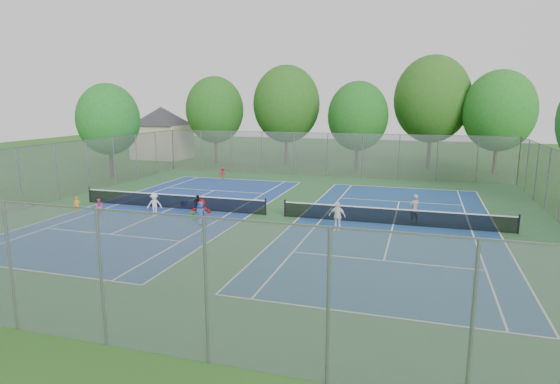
% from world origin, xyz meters
% --- Properties ---
extents(ground, '(120.00, 120.00, 0.00)m').
position_xyz_m(ground, '(0.00, 0.00, 0.00)').
color(ground, '#26551A').
rests_on(ground, ground).
extents(court_pad, '(32.00, 32.00, 0.01)m').
position_xyz_m(court_pad, '(0.00, 0.00, 0.01)').
color(court_pad, '#2B5A32').
rests_on(court_pad, ground).
extents(court_left, '(10.97, 23.77, 0.01)m').
position_xyz_m(court_left, '(-7.00, 0.00, 0.02)').
color(court_left, navy).
rests_on(court_left, court_pad).
extents(court_right, '(10.97, 23.77, 0.01)m').
position_xyz_m(court_right, '(7.00, 0.00, 0.02)').
color(court_right, navy).
rests_on(court_right, court_pad).
extents(net_left, '(12.87, 0.10, 0.91)m').
position_xyz_m(net_left, '(-7.00, 0.00, 0.46)').
color(net_left, black).
rests_on(net_left, ground).
extents(net_right, '(12.87, 0.10, 0.91)m').
position_xyz_m(net_right, '(7.00, 0.00, 0.46)').
color(net_right, black).
rests_on(net_right, ground).
extents(fence_north, '(32.00, 0.10, 4.00)m').
position_xyz_m(fence_north, '(0.00, 16.00, 2.00)').
color(fence_north, gray).
rests_on(fence_north, ground).
extents(fence_south, '(32.00, 0.10, 4.00)m').
position_xyz_m(fence_south, '(0.00, -16.00, 2.00)').
color(fence_south, gray).
rests_on(fence_south, ground).
extents(fence_west, '(0.10, 32.00, 4.00)m').
position_xyz_m(fence_west, '(-16.00, 0.00, 2.00)').
color(fence_west, gray).
rests_on(fence_west, ground).
extents(house, '(11.03, 11.03, 7.30)m').
position_xyz_m(house, '(-22.00, 24.00, 4.21)').
color(house, '#B7A88C').
rests_on(house, ground).
extents(tree_nw, '(6.40, 6.40, 9.58)m').
position_xyz_m(tree_nw, '(-14.00, 22.00, 5.89)').
color(tree_nw, '#443326').
rests_on(tree_nw, ground).
extents(tree_nl, '(7.20, 7.20, 10.69)m').
position_xyz_m(tree_nl, '(-6.00, 23.00, 6.54)').
color(tree_nl, '#443326').
rests_on(tree_nl, ground).
extents(tree_nc, '(6.00, 6.00, 8.85)m').
position_xyz_m(tree_nc, '(2.00, 21.00, 5.39)').
color(tree_nc, '#443326').
rests_on(tree_nc, ground).
extents(tree_nr, '(7.60, 7.60, 11.42)m').
position_xyz_m(tree_nr, '(9.00, 24.00, 7.04)').
color(tree_nr, '#443326').
rests_on(tree_nr, ground).
extents(tree_ne, '(6.60, 6.60, 9.77)m').
position_xyz_m(tree_ne, '(15.00, 22.00, 5.97)').
color(tree_ne, '#443326').
rests_on(tree_ne, ground).
extents(tree_side_w, '(5.60, 5.60, 8.47)m').
position_xyz_m(tree_side_w, '(-19.00, 10.00, 5.24)').
color(tree_side_w, '#443326').
rests_on(tree_side_w, ground).
extents(ball_crate, '(0.41, 0.41, 0.31)m').
position_xyz_m(ball_crate, '(-6.71, 1.03, 0.16)').
color(ball_crate, blue).
rests_on(ball_crate, ground).
extents(ball_hopper, '(0.34, 0.34, 0.51)m').
position_xyz_m(ball_hopper, '(-4.32, -2.41, 0.25)').
color(ball_hopper, green).
rests_on(ball_hopper, ground).
extents(student_a, '(0.46, 0.41, 1.05)m').
position_xyz_m(student_a, '(-11.96, -2.95, 0.52)').
color(student_a, orange).
rests_on(student_a, ground).
extents(student_b, '(0.52, 0.41, 1.05)m').
position_xyz_m(student_b, '(-10.26, -3.01, 0.52)').
color(student_b, '#D45285').
rests_on(student_b, ground).
extents(student_c, '(1.02, 0.86, 1.37)m').
position_xyz_m(student_c, '(-7.08, -1.99, 0.69)').
color(student_c, silver).
rests_on(student_c, ground).
extents(student_d, '(0.72, 0.47, 1.14)m').
position_xyz_m(student_d, '(-4.88, -0.60, 0.57)').
color(student_d, black).
rests_on(student_d, ground).
extents(student_e, '(0.72, 0.51, 1.37)m').
position_xyz_m(student_e, '(-3.33, -3.29, 0.68)').
color(student_e, '#284596').
rests_on(student_e, ground).
extents(student_f, '(1.41, 0.54, 1.49)m').
position_xyz_m(student_f, '(-3.32, -3.16, 0.74)').
color(student_f, red).
rests_on(student_f, ground).
extents(child_far_baseline, '(0.69, 0.41, 1.05)m').
position_xyz_m(child_far_baseline, '(-8.65, 11.75, 0.52)').
color(child_far_baseline, maroon).
rests_on(child_far_baseline, ground).
extents(instructor, '(0.74, 0.68, 1.69)m').
position_xyz_m(instructor, '(8.10, 0.67, 0.85)').
color(instructor, gray).
rests_on(instructor, ground).
extents(teen_court_b, '(0.97, 0.52, 1.58)m').
position_xyz_m(teen_court_b, '(4.15, -2.06, 0.79)').
color(teen_court_b, white).
rests_on(teen_court_b, ground).
extents(tennis_ball_0, '(0.07, 0.07, 0.07)m').
position_xyz_m(tennis_ball_0, '(-9.40, -3.49, 0.03)').
color(tennis_ball_0, '#EDF438').
rests_on(tennis_ball_0, ground).
extents(tennis_ball_1, '(0.07, 0.07, 0.07)m').
position_xyz_m(tennis_ball_1, '(-8.41, -6.67, 0.03)').
color(tennis_ball_1, gold).
rests_on(tennis_ball_1, ground).
extents(tennis_ball_2, '(0.07, 0.07, 0.07)m').
position_xyz_m(tennis_ball_2, '(-8.97, -4.22, 0.03)').
color(tennis_ball_2, gold).
rests_on(tennis_ball_2, ground).
extents(tennis_ball_3, '(0.07, 0.07, 0.07)m').
position_xyz_m(tennis_ball_3, '(-8.90, -4.76, 0.03)').
color(tennis_ball_3, yellow).
rests_on(tennis_ball_3, ground).
extents(tennis_ball_4, '(0.07, 0.07, 0.07)m').
position_xyz_m(tennis_ball_4, '(-4.12, -5.78, 0.03)').
color(tennis_ball_4, gold).
rests_on(tennis_ball_4, ground).
extents(tennis_ball_5, '(0.07, 0.07, 0.07)m').
position_xyz_m(tennis_ball_5, '(-4.61, -3.54, 0.03)').
color(tennis_ball_5, '#D7E936').
rests_on(tennis_ball_5, ground).
extents(tennis_ball_6, '(0.07, 0.07, 0.07)m').
position_xyz_m(tennis_ball_6, '(-4.29, -3.60, 0.03)').
color(tennis_ball_6, '#B9CF30').
rests_on(tennis_ball_6, ground).
extents(tennis_ball_7, '(0.07, 0.07, 0.07)m').
position_xyz_m(tennis_ball_7, '(-7.15, -3.40, 0.03)').
color(tennis_ball_7, gold).
rests_on(tennis_ball_7, ground).
extents(tennis_ball_8, '(0.07, 0.07, 0.07)m').
position_xyz_m(tennis_ball_8, '(-8.58, -6.81, 0.03)').
color(tennis_ball_8, gold).
rests_on(tennis_ball_8, ground).
extents(tennis_ball_9, '(0.07, 0.07, 0.07)m').
position_xyz_m(tennis_ball_9, '(-2.62, -2.05, 0.03)').
color(tennis_ball_9, '#C4DD33').
rests_on(tennis_ball_9, ground).
extents(tennis_ball_10, '(0.07, 0.07, 0.07)m').
position_xyz_m(tennis_ball_10, '(-9.25, -4.67, 0.03)').
color(tennis_ball_10, '#BBE334').
rests_on(tennis_ball_10, ground).
extents(tennis_ball_11, '(0.07, 0.07, 0.07)m').
position_xyz_m(tennis_ball_11, '(-4.61, -4.31, 0.03)').
color(tennis_ball_11, '#BAD631').
rests_on(tennis_ball_11, ground).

